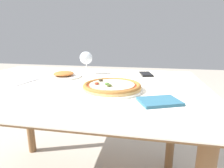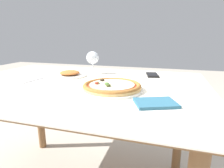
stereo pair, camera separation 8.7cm
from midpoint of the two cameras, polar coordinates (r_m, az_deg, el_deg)
The scene contains 7 objects.
dining_table at distance 1.05m, azimuth -7.81°, elevation -4.14°, with size 1.36×0.95×0.72m.
pizza_plate at distance 0.88m, azimuth 2.83°, elevation -0.84°, with size 0.29×0.29×0.04m.
fork at distance 1.15m, azimuth -20.45°, elevation 1.15°, with size 0.04×0.17×0.00m.
wine_glass_far_left at distance 1.26m, azimuth -3.96°, elevation 7.83°, with size 0.08×0.08×0.15m.
cell_phone at distance 1.24m, azimuth 14.13°, elevation 2.71°, with size 0.10×0.16×0.01m.
side_plate at distance 1.20m, azimuth -10.73°, elevation 2.96°, with size 0.21×0.21×0.04m.
napkin_folded at distance 0.73m, azimuth 16.53°, elevation -5.62°, with size 0.18×0.16×0.01m.
Camera 2 is at (0.46, -0.89, 0.97)m, focal length 30.00 mm.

